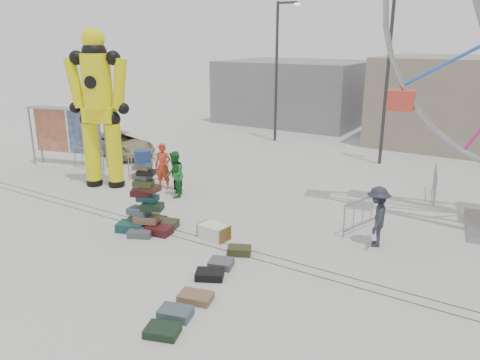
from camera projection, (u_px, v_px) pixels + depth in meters
The scene contains 26 objects.
ground at pixel (161, 243), 14.45m from camera, with size 90.00×90.00×0.00m, color #9E9E99.
track_line_near at pixel (173, 236), 14.94m from camera, with size 40.00×0.04×0.01m, color #47443F.
track_line_far at pixel (181, 232), 15.26m from camera, with size 40.00×0.04×0.01m, color #47443F.
building_left at pixel (296, 91), 34.66m from camera, with size 10.00×8.00×4.40m, color gray.
lamp_post_right at pixel (390, 72), 22.08m from camera, with size 1.41×0.25×8.00m.
lamp_post_left at pixel (278, 65), 27.26m from camera, with size 1.41×0.25×8.00m.
suitcase_tower at pixel (146, 208), 15.20m from camera, with size 2.02×1.75×2.70m.
crash_test_dummy at pixel (99, 103), 18.92m from camera, with size 2.58×1.50×6.67m.
banner_scaffold at pixel (66, 123), 22.40m from camera, with size 3.99×1.66×2.86m.
steamer_trunk at pixel (214, 232), 14.71m from camera, with size 0.96×0.55×0.45m, color silver.
row_case_0 at pixel (239, 250), 13.66m from camera, with size 0.68×0.46×0.23m, color #34361B.
row_case_1 at pixel (221, 263), 12.91m from camera, with size 0.64×0.56×0.21m, color #4F5256.
row_case_2 at pixel (210, 275), 12.29m from camera, with size 0.73×0.51×0.22m, color black.
row_case_3 at pixel (196, 297), 11.26m from camera, with size 0.80×0.52×0.19m, color brown.
row_case_4 at pixel (175, 313), 10.59m from camera, with size 0.74×0.52×0.22m, color #3F545B.
row_case_5 at pixel (162, 331), 9.97m from camera, with size 0.72×0.53×0.19m, color black.
barricade_dummy_a at pixel (89, 159), 22.14m from camera, with size 2.00×0.10×1.10m, color gray, non-canonical shape.
barricade_dummy_b at pixel (147, 163), 21.40m from camera, with size 2.00×0.10×1.10m, color gray, non-canonical shape.
barricade_dummy_c at pixel (148, 170), 20.30m from camera, with size 2.00×0.10×1.10m, color gray, non-canonical shape.
barricade_wheel_front at pixel (363, 213), 15.32m from camera, with size 2.00×0.10×1.10m, color gray, non-canonical shape.
barricade_wheel_back at pixel (435, 184), 18.40m from camera, with size 2.00×0.10×1.10m, color gray, non-canonical shape.
pedestrian_red at pixel (163, 166), 19.32m from camera, with size 0.70×0.46×1.93m, color #B7361A.
pedestrian_green at pixel (175, 174), 18.33m from camera, with size 0.90×0.70×1.85m, color #1B6E29.
pedestrian_black at pixel (176, 172), 19.16m from camera, with size 0.91×0.38×1.56m, color black.
pedestrian_grey at pixel (377, 217), 14.02m from camera, with size 1.20×0.69×1.86m, color #22242D.
parked_suv at pixel (121, 144), 24.90m from camera, with size 2.05×4.44×1.23m, color #9A8963.
Camera 1 is at (9.11, -9.91, 6.11)m, focal length 35.00 mm.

